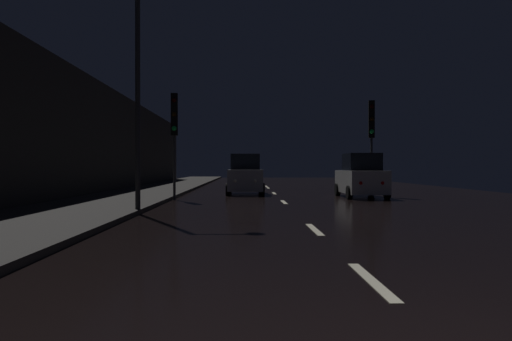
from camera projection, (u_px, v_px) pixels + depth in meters
ground at (274, 194)px, 27.96m from camera, size 26.66×84.00×0.02m
sidewalk_left at (147, 192)px, 27.80m from camera, size 4.40×84.00×0.15m
building_facade_left at (79, 135)px, 24.22m from camera, size 0.80×63.00×6.05m
lane_centerline at (280, 198)px, 23.37m from camera, size 0.16×33.72×0.01m
traffic_light_far_right at (372, 127)px, 25.37m from camera, size 0.36×0.48×4.88m
traffic_light_far_left at (174, 123)px, 22.42m from camera, size 0.34×0.47×4.81m
streetlamp_overhead at (151, 47)px, 15.69m from camera, size 1.70×0.44×8.08m
car_approaching_headlights at (245, 176)px, 27.27m from camera, size 2.01×4.36×2.19m
car_parked_right_far at (361, 177)px, 24.27m from camera, size 1.97×4.26×2.15m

